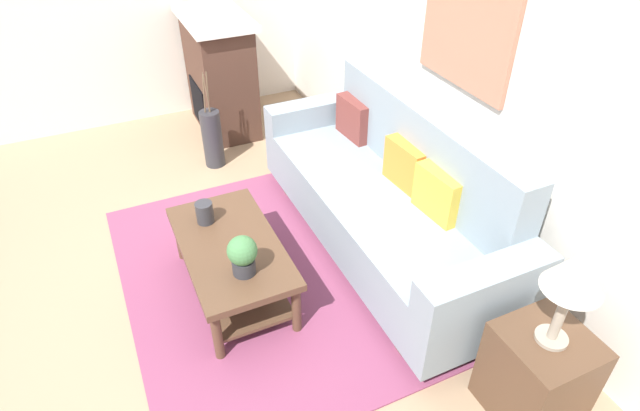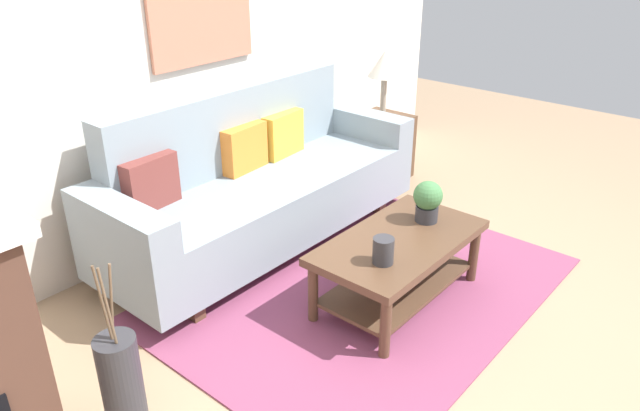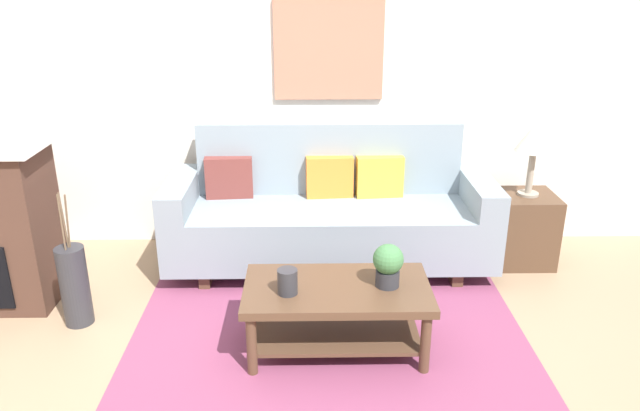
# 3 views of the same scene
# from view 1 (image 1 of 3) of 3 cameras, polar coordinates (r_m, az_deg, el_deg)

# --- Properties ---
(ground_plane) EXTENTS (9.75, 9.75, 0.00)m
(ground_plane) POSITION_cam_1_polar(r_m,az_deg,el_deg) (3.72, -13.36, -9.80)
(ground_plane) COLOR #9E7F60
(wall_back) EXTENTS (5.75, 0.10, 2.70)m
(wall_back) POSITION_cam_1_polar(r_m,az_deg,el_deg) (3.69, 15.50, 14.87)
(wall_back) COLOR silver
(wall_back) RESTS_ON ground_plane
(area_rug) EXTENTS (2.48, 1.87, 0.01)m
(area_rug) POSITION_cam_1_polar(r_m,az_deg,el_deg) (3.79, -6.01, -7.66)
(area_rug) COLOR #843D5B
(area_rug) RESTS_ON ground_plane
(couch) EXTENTS (2.44, 0.84, 1.08)m
(couch) POSITION_cam_1_polar(r_m,az_deg,el_deg) (3.80, 7.31, 0.79)
(couch) COLOR gray
(couch) RESTS_ON ground_plane
(throw_pillow_maroon) EXTENTS (0.37, 0.15, 0.32)m
(throw_pillow_maroon) POSITION_cam_1_polar(r_m,az_deg,el_deg) (4.30, 3.68, 9.37)
(throw_pillow_maroon) COLOR brown
(throw_pillow_maroon) RESTS_ON couch
(throw_pillow_orange) EXTENTS (0.37, 0.15, 0.32)m
(throw_pillow_orange) POSITION_cam_1_polar(r_m,az_deg,el_deg) (3.72, 9.24, 4.36)
(throw_pillow_orange) COLOR orange
(throw_pillow_orange) RESTS_ON couch
(throw_pillow_mustard) EXTENTS (0.37, 0.15, 0.32)m
(throw_pillow_mustard) POSITION_cam_1_polar(r_m,az_deg,el_deg) (3.47, 12.65, 1.24)
(throw_pillow_mustard) COLOR gold
(throw_pillow_mustard) RESTS_ON couch
(coffee_table) EXTENTS (1.10, 0.60, 0.43)m
(coffee_table) POSITION_cam_1_polar(r_m,az_deg,el_deg) (3.50, -9.54, -5.49)
(coffee_table) COLOR #513826
(coffee_table) RESTS_ON ground_plane
(tabletop_vase) EXTENTS (0.12, 0.12, 0.15)m
(tabletop_vase) POSITION_cam_1_polar(r_m,az_deg,el_deg) (3.60, -12.37, -0.75)
(tabletop_vase) COLOR #2D2D33
(tabletop_vase) RESTS_ON coffee_table
(potted_plant_tabletop) EXTENTS (0.18, 0.18, 0.26)m
(potted_plant_tabletop) POSITION_cam_1_polar(r_m,az_deg,el_deg) (3.12, -8.37, -5.27)
(potted_plant_tabletop) COLOR #2D2D33
(potted_plant_tabletop) RESTS_ON coffee_table
(side_table) EXTENTS (0.44, 0.44, 0.56)m
(side_table) POSITION_cam_1_polar(r_m,az_deg,el_deg) (3.11, 22.41, -16.50)
(side_table) COLOR #513826
(side_table) RESTS_ON ground_plane
(table_lamp) EXTENTS (0.28, 0.28, 0.57)m
(table_lamp) POSITION_cam_1_polar(r_m,az_deg,el_deg) (2.61, 25.97, -6.75)
(table_lamp) COLOR gray
(table_lamp) RESTS_ON side_table
(fireplace) EXTENTS (1.02, 0.58, 1.16)m
(fireplace) POSITION_cam_1_polar(r_m,az_deg,el_deg) (5.48, -10.77, 13.88)
(fireplace) COLOR #472D23
(fireplace) RESTS_ON ground_plane
(floor_vase) EXTENTS (0.18, 0.18, 0.54)m
(floor_vase) POSITION_cam_1_polar(r_m,az_deg,el_deg) (4.94, -11.56, 7.09)
(floor_vase) COLOR #2D2D33
(floor_vase) RESTS_ON ground_plane
(floor_vase_branch_a) EXTENTS (0.04, 0.03, 0.36)m
(floor_vase_branch_a) POSITION_cam_1_polar(r_m,az_deg,el_deg) (4.73, -12.16, 11.73)
(floor_vase_branch_a) COLOR brown
(floor_vase_branch_a) RESTS_ON floor_vase
(floor_vase_branch_b) EXTENTS (0.03, 0.03, 0.36)m
(floor_vase_branch_b) POSITION_cam_1_polar(r_m,az_deg,el_deg) (4.76, -12.05, 11.91)
(floor_vase_branch_b) COLOR brown
(floor_vase_branch_b) RESTS_ON floor_vase
(floor_vase_branch_c) EXTENTS (0.02, 0.04, 0.36)m
(floor_vase_branch_c) POSITION_cam_1_polar(r_m,az_deg,el_deg) (4.75, -12.46, 11.82)
(floor_vase_branch_c) COLOR brown
(floor_vase_branch_c) RESTS_ON floor_vase
(framed_painting) EXTENTS (0.85, 0.03, 0.76)m
(framed_painting) POSITION_cam_1_polar(r_m,az_deg,el_deg) (3.54, 15.63, 18.20)
(framed_painting) COLOR #B77056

